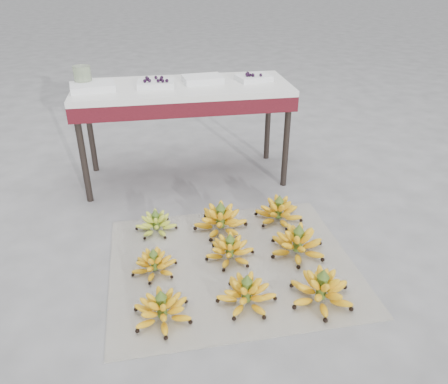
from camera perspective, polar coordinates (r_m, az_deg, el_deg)
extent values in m
plane|color=slate|center=(2.32, -2.04, -9.33)|extent=(60.00, 60.00, 0.00)
cube|color=white|center=(2.31, 1.03, -9.34)|extent=(1.27, 1.07, 0.01)
ellipsoid|color=yellow|center=(2.00, -8.06, -15.26)|extent=(0.35, 0.35, 0.08)
ellipsoid|color=yellow|center=(1.98, -8.13, -14.53)|extent=(0.24, 0.24, 0.06)
ellipsoid|color=yellow|center=(1.96, -8.20, -13.83)|extent=(0.16, 0.16, 0.05)
cylinder|color=#415C1D|center=(1.98, -8.13, -14.53)|extent=(0.04, 0.04, 0.11)
cone|color=#415C1D|center=(1.93, -8.27, -13.03)|extent=(0.05, 0.05, 0.04)
ellipsoid|color=yellow|center=(2.06, 2.96, -13.43)|extent=(0.35, 0.35, 0.08)
ellipsoid|color=yellow|center=(2.04, 2.99, -12.69)|extent=(0.24, 0.24, 0.06)
ellipsoid|color=yellow|center=(2.01, 3.01, -11.98)|extent=(0.16, 0.16, 0.05)
cylinder|color=#415C1D|center=(2.04, 2.99, -12.69)|extent=(0.04, 0.04, 0.11)
cone|color=#415C1D|center=(1.99, 3.04, -11.17)|extent=(0.05, 0.05, 0.04)
ellipsoid|color=yellow|center=(2.11, 12.54, -12.75)|extent=(0.33, 0.33, 0.09)
ellipsoid|color=yellow|center=(2.09, 12.66, -11.95)|extent=(0.23, 0.23, 0.07)
ellipsoid|color=yellow|center=(2.07, 12.76, -11.17)|extent=(0.15, 0.15, 0.06)
cylinder|color=#415C1D|center=(2.09, 12.66, -11.95)|extent=(0.05, 0.05, 0.12)
cone|color=#415C1D|center=(2.04, 12.89, -10.29)|extent=(0.06, 0.06, 0.04)
ellipsoid|color=yellow|center=(2.26, -9.07, -9.51)|extent=(0.24, 0.24, 0.07)
ellipsoid|color=yellow|center=(2.24, -9.13, -8.91)|extent=(0.17, 0.17, 0.05)
ellipsoid|color=yellow|center=(2.23, -9.18, -8.34)|extent=(0.11, 0.11, 0.04)
cylinder|color=#415C1D|center=(2.24, -9.13, -8.91)|extent=(0.04, 0.04, 0.09)
cone|color=#415C1D|center=(2.21, -9.25, -7.68)|extent=(0.04, 0.04, 0.03)
ellipsoid|color=yellow|center=(2.32, 0.78, -7.89)|extent=(0.30, 0.30, 0.08)
ellipsoid|color=yellow|center=(2.30, 0.79, -7.22)|extent=(0.21, 0.21, 0.06)
ellipsoid|color=yellow|center=(2.28, 0.79, -6.58)|extent=(0.14, 0.14, 0.05)
cylinder|color=#415C1D|center=(2.30, 0.79, -7.22)|extent=(0.04, 0.04, 0.10)
cone|color=#415C1D|center=(2.26, 0.80, -5.85)|extent=(0.05, 0.05, 0.04)
ellipsoid|color=yellow|center=(2.39, 9.56, -7.00)|extent=(0.30, 0.30, 0.09)
ellipsoid|color=yellow|center=(2.36, 9.64, -6.22)|extent=(0.21, 0.21, 0.07)
ellipsoid|color=yellow|center=(2.34, 9.71, -5.48)|extent=(0.14, 0.14, 0.06)
cylinder|color=#415C1D|center=(2.36, 9.64, -6.22)|extent=(0.05, 0.05, 0.12)
cone|color=#415C1D|center=(2.32, 9.79, -4.63)|extent=(0.06, 0.06, 0.04)
ellipsoid|color=#88B031|center=(2.57, -8.85, -4.35)|extent=(0.31, 0.31, 0.07)
ellipsoid|color=#88B031|center=(2.55, -8.90, -3.77)|extent=(0.22, 0.22, 0.05)
ellipsoid|color=#88B031|center=(2.54, -8.95, -3.23)|extent=(0.14, 0.14, 0.04)
cylinder|color=#415C1D|center=(2.55, -8.90, -3.77)|extent=(0.04, 0.04, 0.10)
cone|color=#415C1D|center=(2.52, -9.00, -2.61)|extent=(0.05, 0.05, 0.03)
ellipsoid|color=yellow|center=(2.54, -0.44, -4.04)|extent=(0.34, 0.34, 0.09)
ellipsoid|color=yellow|center=(2.52, -0.44, -3.28)|extent=(0.24, 0.24, 0.07)
ellipsoid|color=yellow|center=(2.50, -0.44, -2.56)|extent=(0.15, 0.15, 0.06)
cylinder|color=#415C1D|center=(2.52, -0.44, -3.28)|extent=(0.05, 0.05, 0.12)
cone|color=#415C1D|center=(2.48, -0.45, -1.73)|extent=(0.06, 0.06, 0.05)
ellipsoid|color=yellow|center=(2.65, 7.12, -2.87)|extent=(0.36, 0.36, 0.08)
ellipsoid|color=yellow|center=(2.64, 7.17, -2.19)|extent=(0.25, 0.25, 0.06)
ellipsoid|color=yellow|center=(2.62, 7.21, -1.55)|extent=(0.16, 0.16, 0.05)
cylinder|color=#415C1D|center=(2.64, 7.17, -2.19)|extent=(0.05, 0.05, 0.11)
cone|color=#415C1D|center=(2.60, 7.26, -0.82)|extent=(0.05, 0.05, 0.04)
cylinder|color=black|center=(2.87, -17.93, 4.49)|extent=(0.04, 0.04, 0.64)
cylinder|color=black|center=(2.97, 8.12, 6.43)|extent=(0.04, 0.04, 0.64)
cylinder|color=black|center=(3.30, -17.08, 7.76)|extent=(0.04, 0.04, 0.64)
cylinder|color=black|center=(3.39, 5.76, 9.41)|extent=(0.04, 0.04, 0.64)
cube|color=#57101A|center=(2.97, -5.38, 12.21)|extent=(1.41, 0.56, 0.09)
cube|color=silver|center=(2.95, -5.44, 13.43)|extent=(1.41, 0.56, 0.04)
cube|color=silver|center=(2.92, -16.80, 13.02)|extent=(0.29, 0.23, 0.04)
cube|color=silver|center=(2.91, -8.89, 13.78)|extent=(0.24, 0.18, 0.04)
sphere|color=black|center=(2.86, -7.47, 14.23)|extent=(0.02, 0.02, 0.02)
sphere|color=black|center=(2.93, -9.94, 14.38)|extent=(0.02, 0.02, 0.02)
sphere|color=black|center=(2.88, -9.71, 14.15)|extent=(0.02, 0.02, 0.02)
sphere|color=black|center=(2.87, -8.59, 14.18)|extent=(0.02, 0.02, 0.02)
sphere|color=black|center=(2.95, -10.06, 14.48)|extent=(0.02, 0.02, 0.02)
sphere|color=black|center=(2.95, -8.14, 14.59)|extent=(0.02, 0.02, 0.02)
sphere|color=black|center=(2.86, -8.01, 14.18)|extent=(0.02, 0.02, 0.02)
sphere|color=black|center=(2.90, -8.22, 14.36)|extent=(0.02, 0.02, 0.02)
sphere|color=black|center=(2.92, -10.00, 14.33)|extent=(0.02, 0.02, 0.02)
sphere|color=black|center=(2.88, -10.30, 14.09)|extent=(0.02, 0.02, 0.02)
sphere|color=black|center=(2.95, -8.88, 14.56)|extent=(0.02, 0.02, 0.02)
cube|color=silver|center=(2.99, -2.81, 14.51)|extent=(0.27, 0.21, 0.04)
cube|color=silver|center=(3.04, 3.88, 14.65)|extent=(0.25, 0.21, 0.04)
sphere|color=black|center=(3.00, 4.82, 14.99)|extent=(0.02, 0.02, 0.02)
sphere|color=black|center=(2.99, 3.82, 14.98)|extent=(0.02, 0.02, 0.02)
sphere|color=black|center=(3.02, 3.00, 15.13)|extent=(0.02, 0.02, 0.02)
sphere|color=black|center=(3.05, 3.11, 15.24)|extent=(0.02, 0.02, 0.02)
sphere|color=black|center=(3.00, 3.38, 15.02)|extent=(0.02, 0.02, 0.02)
sphere|color=black|center=(3.00, 3.77, 15.03)|extent=(0.02, 0.02, 0.02)
sphere|color=black|center=(2.99, 3.05, 14.99)|extent=(0.02, 0.02, 0.02)
cylinder|color=#B7CAA1|center=(2.99, -17.97, 14.11)|extent=(0.13, 0.13, 0.14)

